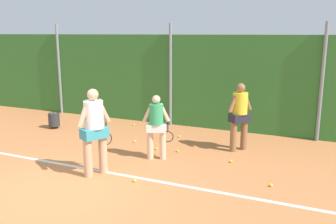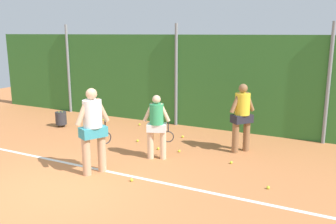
# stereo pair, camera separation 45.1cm
# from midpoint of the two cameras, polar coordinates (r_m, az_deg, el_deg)

# --- Properties ---
(ground_plane) EXTENTS (24.60, 24.60, 0.00)m
(ground_plane) POSITION_cam_midpoint_polar(r_m,az_deg,el_deg) (8.90, -11.48, -7.88)
(ground_plane) COLOR #C67542
(hedge_fence_backdrop) EXTENTS (15.99, 0.25, 3.00)m
(hedge_fence_backdrop) POSITION_cam_midpoint_polar(r_m,az_deg,el_deg) (12.10, -0.36, 5.06)
(hedge_fence_backdrop) COLOR #33702D
(hedge_fence_backdrop) RESTS_ON ground_plane
(fence_post_left) EXTENTS (0.10, 0.10, 3.36)m
(fence_post_left) POSITION_cam_midpoint_polar(r_m,az_deg,el_deg) (14.44, -17.72, 6.39)
(fence_post_left) COLOR gray
(fence_post_left) RESTS_ON ground_plane
(fence_post_center) EXTENTS (0.10, 0.10, 3.36)m
(fence_post_center) POSITION_cam_midpoint_polar(r_m,az_deg,el_deg) (11.92, -0.70, 5.81)
(fence_post_center) COLOR gray
(fence_post_center) RESTS_ON ground_plane
(fence_post_right) EXTENTS (0.10, 0.10, 3.36)m
(fence_post_right) POSITION_cam_midpoint_polar(r_m,az_deg,el_deg) (10.87, 22.10, 4.26)
(fence_post_right) COLOR gray
(fence_post_right) RESTS_ON ground_plane
(court_baseline_paint) EXTENTS (11.68, 0.10, 0.01)m
(court_baseline_paint) POSITION_cam_midpoint_polar(r_m,az_deg,el_deg) (8.53, -13.41, -8.87)
(court_baseline_paint) COLOR white
(court_baseline_paint) RESTS_ON ground_plane
(player_foreground_near) EXTENTS (0.54, 0.81, 1.91)m
(player_foreground_near) POSITION_cam_midpoint_polar(r_m,az_deg,el_deg) (7.92, -13.19, -2.41)
(player_foreground_near) COLOR tan
(player_foreground_near) RESTS_ON ground_plane
(player_midcourt) EXTENTS (0.69, 0.42, 1.60)m
(player_midcourt) POSITION_cam_midpoint_polar(r_m,az_deg,el_deg) (8.74, -3.31, -1.89)
(player_midcourt) COLOR beige
(player_midcourt) RESTS_ON ground_plane
(player_backcourt_far) EXTENTS (0.57, 0.61, 1.79)m
(player_backcourt_far) POSITION_cam_midpoint_polar(r_m,az_deg,el_deg) (9.48, 9.96, -0.21)
(player_backcourt_far) COLOR #8C603D
(player_backcourt_far) RESTS_ON ground_plane
(ball_hopper) EXTENTS (0.36, 0.36, 0.51)m
(ball_hopper) POSITION_cam_midpoint_polar(r_m,az_deg,el_deg) (12.36, -18.61, -1.14)
(ball_hopper) COLOR #2D2D33
(ball_hopper) RESTS_ON ground_plane
(tennis_ball_0) EXTENTS (0.07, 0.07, 0.07)m
(tennis_ball_0) POSITION_cam_midpoint_polar(r_m,az_deg,el_deg) (10.74, 0.55, -3.89)
(tennis_ball_0) COLOR #CCDB33
(tennis_ball_0) RESTS_ON ground_plane
(tennis_ball_1) EXTENTS (0.07, 0.07, 0.07)m
(tennis_ball_1) POSITION_cam_midpoint_polar(r_m,az_deg,el_deg) (9.64, -3.17, -5.83)
(tennis_ball_1) COLOR #CCDB33
(tennis_ball_1) RESTS_ON ground_plane
(tennis_ball_2) EXTENTS (0.07, 0.07, 0.07)m
(tennis_ball_2) POSITION_cam_midpoint_polar(r_m,az_deg,el_deg) (8.82, 8.50, -7.73)
(tennis_ball_2) COLOR #CCDB33
(tennis_ball_2) RESTS_ON ground_plane
(tennis_ball_3) EXTENTS (0.07, 0.07, 0.07)m
(tennis_ball_3) POSITION_cam_midpoint_polar(r_m,az_deg,el_deg) (7.69, -6.99, -10.77)
(tennis_ball_3) COLOR #CCDB33
(tennis_ball_3) RESTS_ON ground_plane
(tennis_ball_4) EXTENTS (0.07, 0.07, 0.07)m
(tennis_ball_4) POSITION_cam_midpoint_polar(r_m,az_deg,el_deg) (9.46, 0.20, -6.18)
(tennis_ball_4) COLOR #CCDB33
(tennis_ball_4) RESTS_ON ground_plane
(tennis_ball_5) EXTENTS (0.07, 0.07, 0.07)m
(tennis_ball_5) POSITION_cam_midpoint_polar(r_m,az_deg,el_deg) (10.34, -6.57, -4.63)
(tennis_ball_5) COLOR #CCDB33
(tennis_ball_5) RESTS_ON ground_plane
(tennis_ball_6) EXTENTS (0.07, 0.07, 0.07)m
(tennis_ball_6) POSITION_cam_midpoint_polar(r_m,az_deg,el_deg) (12.14, -6.47, -2.05)
(tennis_ball_6) COLOR #CCDB33
(tennis_ball_6) RESTS_ON ground_plane
(tennis_ball_7) EXTENTS (0.07, 0.07, 0.07)m
(tennis_ball_7) POSITION_cam_midpoint_polar(r_m,az_deg,el_deg) (13.56, -14.08, -0.81)
(tennis_ball_7) COLOR #CCDB33
(tennis_ball_7) RESTS_ON ground_plane
(tennis_ball_8) EXTENTS (0.07, 0.07, 0.07)m
(tennis_ball_8) POSITION_cam_midpoint_polar(r_m,az_deg,el_deg) (7.66, 14.35, -11.19)
(tennis_ball_8) COLOR #CCDB33
(tennis_ball_8) RESTS_ON ground_plane
(tennis_ball_9) EXTENTS (0.07, 0.07, 0.07)m
(tennis_ball_9) POSITION_cam_midpoint_polar(r_m,az_deg,el_deg) (12.93, -12.20, -1.35)
(tennis_ball_9) COLOR #CCDB33
(tennis_ball_9) RESTS_ON ground_plane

